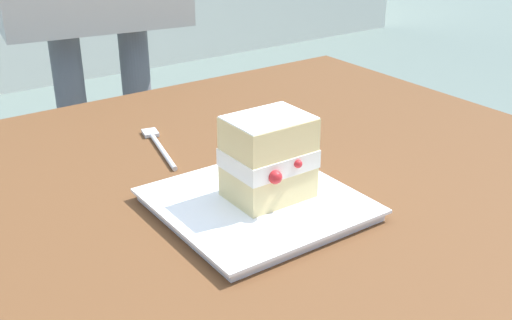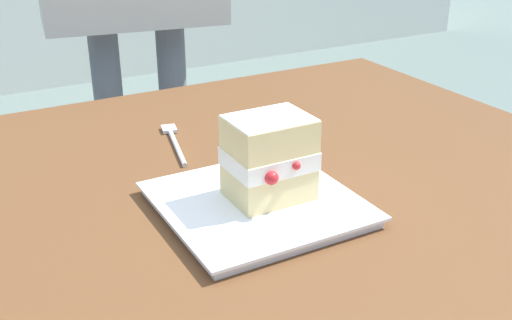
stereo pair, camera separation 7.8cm
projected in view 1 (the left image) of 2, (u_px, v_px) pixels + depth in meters
The scene contains 4 objects.
patio_table at pixel (161, 299), 0.77m from camera, with size 1.47×1.08×0.70m.
dessert_plate at pixel (256, 204), 0.81m from camera, with size 0.24×0.24×0.02m.
cake_slice at pixel (270, 158), 0.79m from camera, with size 0.10×0.09×0.11m.
dessert_fork at pixel (159, 145), 1.00m from camera, with size 0.05×0.17×0.01m.
Camera 1 is at (-0.26, -0.58, 1.10)m, focal length 43.47 mm.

